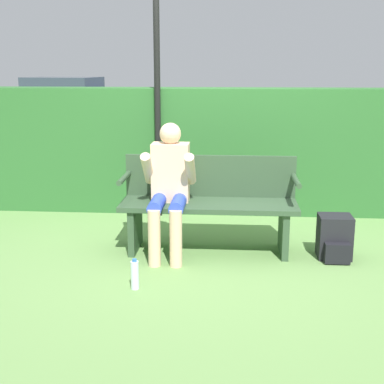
{
  "coord_description": "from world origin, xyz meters",
  "views": [
    {
      "loc": [
        0.21,
        -4.81,
        1.73
      ],
      "look_at": [
        -0.15,
        -0.1,
        0.6
      ],
      "focal_mm": 50.0,
      "sensor_mm": 36.0,
      "label": 1
    }
  ],
  "objects_px": {
    "backpack": "(335,238)",
    "water_bottle": "(135,275)",
    "park_bench": "(209,203)",
    "person_seated": "(169,184)",
    "parked_car": "(64,100)",
    "signpost": "(157,70)"
  },
  "relations": [
    {
      "from": "park_bench",
      "to": "backpack",
      "type": "height_order",
      "value": "park_bench"
    },
    {
      "from": "water_bottle",
      "to": "parked_car",
      "type": "distance_m",
      "value": 13.45
    },
    {
      "from": "signpost",
      "to": "backpack",
      "type": "bearing_deg",
      "value": -35.62
    },
    {
      "from": "backpack",
      "to": "water_bottle",
      "type": "xyz_separation_m",
      "value": [
        -1.69,
        -0.83,
        -0.07
      ]
    },
    {
      "from": "park_bench",
      "to": "parked_car",
      "type": "xyz_separation_m",
      "value": [
        -5.07,
        11.66,
        0.18
      ]
    },
    {
      "from": "backpack",
      "to": "parked_car",
      "type": "relative_size",
      "value": 0.08
    },
    {
      "from": "signpost",
      "to": "person_seated",
      "type": "bearing_deg",
      "value": -77.68
    },
    {
      "from": "person_seated",
      "to": "backpack",
      "type": "distance_m",
      "value": 1.59
    },
    {
      "from": "signpost",
      "to": "park_bench",
      "type": "bearing_deg",
      "value": -60.45
    },
    {
      "from": "parked_car",
      "to": "backpack",
      "type": "bearing_deg",
      "value": -53.14
    },
    {
      "from": "water_bottle",
      "to": "park_bench",
      "type": "bearing_deg",
      "value": 61.4
    },
    {
      "from": "park_bench",
      "to": "person_seated",
      "type": "bearing_deg",
      "value": -159.41
    },
    {
      "from": "signpost",
      "to": "parked_car",
      "type": "distance_m",
      "value": 11.48
    },
    {
      "from": "backpack",
      "to": "water_bottle",
      "type": "height_order",
      "value": "backpack"
    },
    {
      "from": "water_bottle",
      "to": "signpost",
      "type": "bearing_deg",
      "value": 92.64
    },
    {
      "from": "backpack",
      "to": "water_bottle",
      "type": "distance_m",
      "value": 1.89
    },
    {
      "from": "park_bench",
      "to": "signpost",
      "type": "xyz_separation_m",
      "value": [
        -0.64,
        1.12,
        1.21
      ]
    },
    {
      "from": "backpack",
      "to": "signpost",
      "type": "distance_m",
      "value": 2.65
    },
    {
      "from": "park_bench",
      "to": "person_seated",
      "type": "distance_m",
      "value": 0.44
    },
    {
      "from": "person_seated",
      "to": "backpack",
      "type": "bearing_deg",
      "value": -0.95
    },
    {
      "from": "person_seated",
      "to": "signpost",
      "type": "relative_size",
      "value": 0.42
    },
    {
      "from": "person_seated",
      "to": "parked_car",
      "type": "height_order",
      "value": "parked_car"
    }
  ]
}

